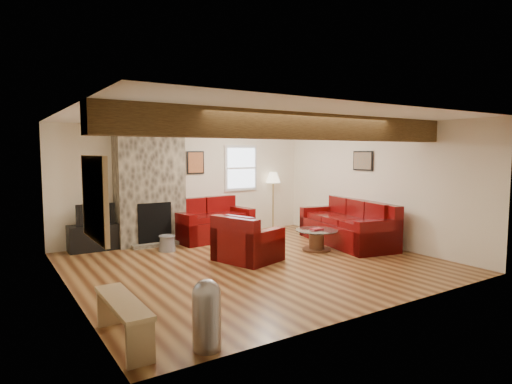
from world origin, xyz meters
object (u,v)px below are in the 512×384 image
loveseat (212,219)px  armchair_red (248,238)px  sofa_three (346,222)px  tv_cabinet (96,237)px  television (95,214)px  floor_lamp (273,181)px  coffee_table (316,240)px

loveseat → armchair_red: size_ratio=1.69×
sofa_three → tv_cabinet: (-4.59, 2.26, -0.20)m
sofa_three → tv_cabinet: size_ratio=2.31×
television → sofa_three: bearing=-26.2°
floor_lamp → television: bearing=-179.7°
sofa_three → floor_lamp: size_ratio=1.65×
tv_cabinet → floor_lamp: floor_lamp is taller
loveseat → floor_lamp: floor_lamp is taller
tv_cabinet → coffee_table: bearing=-33.0°
tv_cabinet → floor_lamp: bearing=0.3°
sofa_three → television: size_ratio=3.24×
armchair_red → tv_cabinet: 3.14m
tv_cabinet → sofa_three: bearing=-26.2°
floor_lamp → coffee_table: bearing=-104.9°
coffee_table → television: (-3.66, 2.38, 0.52)m
sofa_three → coffee_table: bearing=-70.8°
sofa_three → armchair_red: sofa_three is taller
loveseat → coffee_table: (1.25, -2.08, -0.25)m
armchair_red → tv_cabinet: (-2.11, 2.32, -0.15)m
sofa_three → loveseat: bearing=-120.5°
coffee_table → tv_cabinet: (-3.66, 2.38, 0.05)m
loveseat → tv_cabinet: (-2.42, 0.30, -0.20)m
coffee_table → television: 4.40m
sofa_three → floor_lamp: 2.42m
coffee_table → television: size_ratio=1.14×
armchair_red → sofa_three: bearing=-105.9°
sofa_three → loveseat: (-2.18, 1.96, -0.00)m
armchair_red → floor_lamp: 3.31m
floor_lamp → sofa_three: bearing=-82.7°
armchair_red → floor_lamp: bearing=-60.6°
coffee_table → floor_lamp: bearing=75.1°
tv_cabinet → floor_lamp: size_ratio=0.72×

